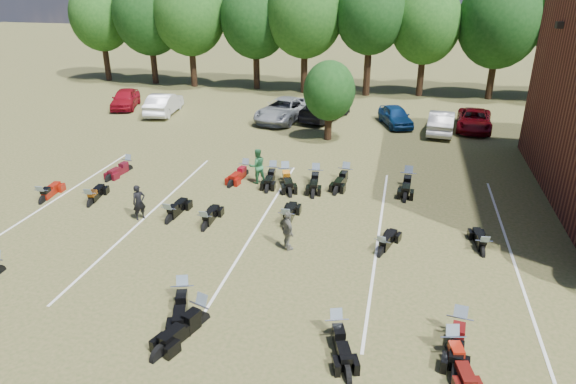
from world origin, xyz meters
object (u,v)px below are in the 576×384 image
(motorcycle_14, at_px, (129,170))
(car_0, at_px, (125,99))
(person_black, at_px, (139,202))
(person_grey, at_px, (288,231))
(car_4, at_px, (396,116))
(person_green, at_px, (257,166))
(motorcycle_7, at_px, (43,202))
(motorcycle_3, at_px, (201,323))

(motorcycle_14, bearing_deg, car_0, 127.99)
(person_black, relative_size, person_grey, 0.99)
(car_4, height_order, person_grey, person_grey)
(car_4, xyz_separation_m, person_green, (-6.38, -12.14, 0.22))
(car_4, xyz_separation_m, person_grey, (-3.39, -18.37, 0.11))
(person_black, distance_m, person_green, 6.34)
(car_0, xyz_separation_m, motorcycle_7, (5.21, -17.00, -0.73))
(car_4, bearing_deg, person_black, -140.90)
(person_green, bearing_deg, car_4, -151.32)
(motorcycle_14, bearing_deg, person_grey, -23.21)
(car_0, height_order, person_black, person_black)
(car_4, distance_m, person_green, 13.72)
(car_4, relative_size, motorcycle_3, 1.63)
(motorcycle_7, bearing_deg, car_4, -140.18)
(person_green, relative_size, motorcycle_3, 0.74)
(person_black, distance_m, motorcycle_7, 5.34)
(person_green, height_order, motorcycle_3, person_green)
(car_4, xyz_separation_m, motorcycle_7, (-15.42, -16.66, -0.67))
(motorcycle_7, bearing_deg, car_0, -80.35)
(car_0, height_order, person_green, person_green)
(car_0, height_order, motorcycle_14, car_0)
(car_0, height_order, motorcycle_7, car_0)
(car_4, bearing_deg, person_grey, -120.82)
(person_grey, distance_m, motorcycle_7, 12.18)
(car_4, relative_size, motorcycle_7, 1.85)
(person_grey, bearing_deg, car_4, -45.87)
(car_0, distance_m, person_green, 18.95)
(person_green, bearing_deg, car_0, -74.81)
(person_grey, distance_m, motorcycle_3, 5.30)
(motorcycle_14, bearing_deg, motorcycle_3, -44.06)
(car_4, height_order, motorcycle_14, car_4)
(car_0, xyz_separation_m, car_4, (20.63, -0.34, -0.06))
(motorcycle_3, xyz_separation_m, motorcycle_14, (-8.67, 11.32, 0.00))
(car_0, bearing_deg, motorcycle_7, -89.95)
(person_black, height_order, person_grey, person_grey)
(person_grey, xyz_separation_m, motorcycle_7, (-12.03, 1.70, -0.79))
(person_black, height_order, motorcycle_3, person_black)
(person_green, relative_size, motorcycle_14, 0.83)
(person_green, distance_m, person_grey, 6.91)
(motorcycle_7, distance_m, motorcycle_14, 4.95)
(motorcycle_7, xyz_separation_m, motorcycle_14, (1.79, 4.62, 0.00))
(person_black, bearing_deg, car_0, 71.79)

